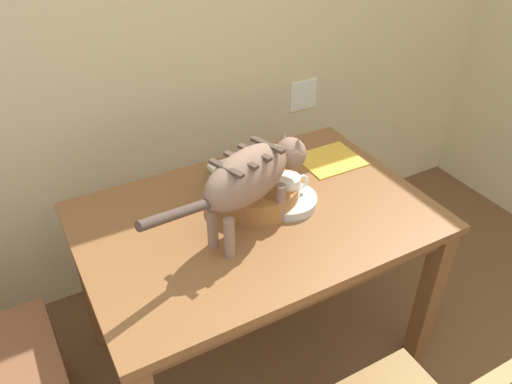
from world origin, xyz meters
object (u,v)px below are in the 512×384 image
Objects in this scene: saucer_bowl at (288,201)px; book_stack at (237,171)px; cat at (252,176)px; dining_table at (256,234)px; magazine at (330,160)px; coffee_mug at (289,187)px; wicker_basket at (257,192)px.

book_stack is at bearing 108.94° from saucer_bowl.
cat is 0.38m from book_stack.
magazine is at bearing 21.03° from dining_table.
dining_table is 0.17m from saucer_bowl.
cat is at bearing -128.07° from dining_table.
dining_table is 9.83× the size of coffee_mug.
dining_table is 5.11× the size of magazine.
book_stack is at bearing 87.16° from wicker_basket.
coffee_mug reaches higher than magazine.
dining_table is at bearing 178.67° from saucer_bowl.
cat reaches higher than book_stack.
wicker_basket is (0.04, 0.07, 0.14)m from dining_table.
cat reaches higher than coffee_mug.
book_stack is at bearing 142.95° from cat.
magazine is 1.18× the size of book_stack.
cat is 0.60m from magazine.
cat is 2.73× the size of magazine.
coffee_mug reaches higher than wicker_basket.
wicker_basket reaches higher than dining_table.
saucer_bowl reaches higher than dining_table.
coffee_mug reaches higher than saucer_bowl.
book_stack is at bearing 171.00° from magazine.
cat is 0.28m from saucer_bowl.
wicker_basket is (-0.01, -0.18, 0.01)m from book_stack.
cat is 2.17× the size of wicker_basket.
cat is at bearing -161.25° from coffee_mug.
saucer_bowl is at bearing -1.33° from dining_table.
cat is 0.24m from wicker_basket.
saucer_bowl is 0.70× the size of wicker_basket.
saucer_bowl is (0.13, -0.00, 0.11)m from dining_table.
coffee_mug is 0.41× the size of wicker_basket.
dining_table is 0.22m from coffee_mug.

